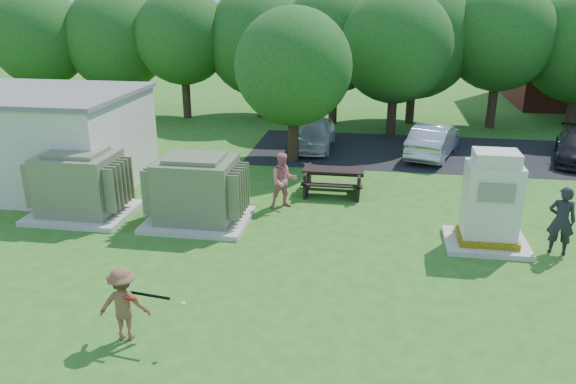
% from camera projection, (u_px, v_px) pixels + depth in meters
% --- Properties ---
extents(ground, '(120.00, 120.00, 0.00)m').
position_uv_depth(ground, '(259.00, 309.00, 12.23)').
color(ground, '#2D6619').
rests_on(ground, ground).
extents(parking_strip, '(20.00, 6.00, 0.01)m').
position_uv_depth(parking_strip, '(487.00, 155.00, 23.73)').
color(parking_strip, '#232326').
rests_on(parking_strip, ground).
extents(transformer_left, '(3.00, 2.40, 2.07)m').
position_uv_depth(transformer_left, '(80.00, 185.00, 17.07)').
color(transformer_left, beige).
rests_on(transformer_left, ground).
extents(transformer_right, '(3.00, 2.40, 2.07)m').
position_uv_depth(transformer_right, '(197.00, 192.00, 16.51)').
color(transformer_right, beige).
rests_on(transformer_right, ground).
extents(generator_cabinet, '(2.18, 1.78, 2.65)m').
position_uv_depth(generator_cabinet, '(490.00, 205.00, 14.93)').
color(generator_cabinet, beige).
rests_on(generator_cabinet, ground).
extents(picnic_table, '(2.04, 1.53, 0.87)m').
position_uv_depth(picnic_table, '(333.00, 178.00, 19.07)').
color(picnic_table, black).
rests_on(picnic_table, ground).
extents(batter, '(1.08, 0.73, 1.54)m').
position_uv_depth(batter, '(124.00, 304.00, 10.97)').
color(batter, brown).
rests_on(batter, ground).
extents(person_by_generator, '(0.76, 0.59, 1.86)m').
position_uv_depth(person_by_generator, '(561.00, 221.00, 14.54)').
color(person_by_generator, black).
rests_on(person_by_generator, ground).
extents(person_at_picnic, '(1.05, 0.94, 1.79)m').
position_uv_depth(person_at_picnic, '(284.00, 181.00, 17.73)').
color(person_at_picnic, '#DB7476').
rests_on(person_at_picnic, ground).
extents(car_white, '(1.64, 3.95, 1.34)m').
position_uv_depth(car_white, '(314.00, 134.00, 24.54)').
color(car_white, silver).
rests_on(car_white, ground).
extents(car_silver_a, '(2.62, 4.45, 1.38)m').
position_uv_depth(car_silver_a, '(434.00, 140.00, 23.38)').
color(car_silver_a, silver).
rests_on(car_silver_a, ground).
extents(batting_equipment, '(1.18, 0.32, 0.13)m').
position_uv_depth(batting_equipment, '(151.00, 298.00, 10.74)').
color(batting_equipment, black).
rests_on(batting_equipment, ground).
extents(tree_row, '(41.30, 13.30, 7.30)m').
position_uv_depth(tree_row, '(369.00, 42.00, 27.77)').
color(tree_row, '#47301E').
rests_on(tree_row, ground).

